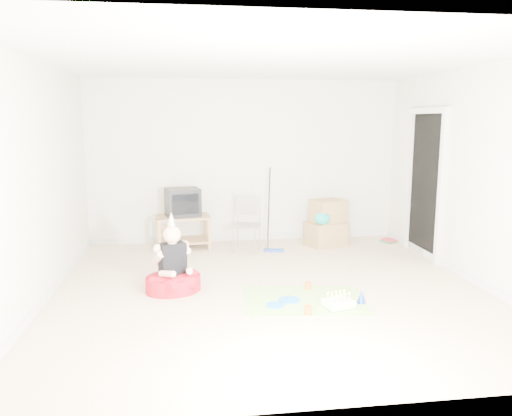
{
  "coord_description": "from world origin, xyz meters",
  "views": [
    {
      "loc": [
        -0.91,
        -5.53,
        1.95
      ],
      "look_at": [
        -0.1,
        0.4,
        0.9
      ],
      "focal_mm": 35.0,
      "sensor_mm": 36.0,
      "label": 1
    }
  ],
  "objects": [
    {
      "name": "ground",
      "position": [
        0.0,
        0.0,
        0.0
      ],
      "size": [
        5.0,
        5.0,
        0.0
      ],
      "primitive_type": "plane",
      "color": "beige",
      "rests_on": "ground"
    },
    {
      "name": "doorway_recess",
      "position": [
        2.48,
        1.2,
        1.02
      ],
      "size": [
        0.02,
        0.9,
        2.05
      ],
      "primitive_type": "cube",
      "color": "black",
      "rests_on": "ground"
    },
    {
      "name": "tv_stand",
      "position": [
        -1.0,
        2.07,
        0.3
      ],
      "size": [
        0.86,
        0.58,
        0.51
      ],
      "color": "olive",
      "rests_on": "ground"
    },
    {
      "name": "crt_tv",
      "position": [
        -1.0,
        2.07,
        0.72
      ],
      "size": [
        0.57,
        0.51,
        0.43
      ],
      "primitive_type": "cube",
      "rotation": [
        0.0,
        0.0,
        0.22
      ],
      "color": "black",
      "rests_on": "tv_stand"
    },
    {
      "name": "folding_chair",
      "position": [
        -0.07,
        1.73,
        0.41
      ],
      "size": [
        0.48,
        0.47,
        0.84
      ],
      "color": "#99999E",
      "rests_on": "ground"
    },
    {
      "name": "cardboard_boxes",
      "position": [
        1.24,
        1.96,
        0.35
      ],
      "size": [
        0.68,
        0.61,
        0.72
      ],
      "color": "#A3814F",
      "rests_on": "ground"
    },
    {
      "name": "floor_mop",
      "position": [
        0.35,
        1.69,
        0.26
      ],
      "size": [
        0.33,
        0.41,
        1.24
      ],
      "color": "#2243AD",
      "rests_on": "ground"
    },
    {
      "name": "book_pile",
      "position": [
        2.31,
        2.01,
        0.02
      ],
      "size": [
        0.25,
        0.28,
        0.05
      ],
      "color": "#287A44",
      "rests_on": "ground"
    },
    {
      "name": "seated_woman",
      "position": [
        -1.11,
        0.09,
        0.2
      ],
      "size": [
        0.85,
        0.85,
        0.93
      ],
      "color": "#B31020",
      "rests_on": "ground"
    },
    {
      "name": "party_mat",
      "position": [
        0.33,
        -0.42,
        0.0
      ],
      "size": [
        1.42,
        1.11,
        0.01
      ],
      "primitive_type": "cube",
      "rotation": [
        0.0,
        0.0,
        -0.12
      ],
      "color": "#F53382",
      "rests_on": "ground"
    },
    {
      "name": "birthday_cake",
      "position": [
        0.63,
        -0.69,
        0.04
      ],
      "size": [
        0.35,
        0.31,
        0.14
      ],
      "color": "white",
      "rests_on": "party_mat"
    },
    {
      "name": "blue_plate_near",
      "position": [
        0.16,
        -0.42,
        0.01
      ],
      "size": [
        0.29,
        0.29,
        0.01
      ],
      "primitive_type": "cylinder",
      "rotation": [
        0.0,
        0.0,
        -0.27
      ],
      "color": "blue",
      "rests_on": "party_mat"
    },
    {
      "name": "blue_plate_far",
      "position": [
        -0.02,
        -0.55,
        0.01
      ],
      "size": [
        0.25,
        0.25,
        0.01
      ],
      "primitive_type": "cylinder",
      "rotation": [
        0.0,
        0.0,
        -0.28
      ],
      "color": "blue",
      "rests_on": "party_mat"
    },
    {
      "name": "orange_cup_near",
      "position": [
        0.45,
        -0.07,
        0.05
      ],
      "size": [
        0.08,
        0.08,
        0.08
      ],
      "primitive_type": "cylinder",
      "rotation": [
        0.0,
        0.0,
        -0.1
      ],
      "color": "#D15517",
      "rests_on": "party_mat"
    },
    {
      "name": "orange_cup_far",
      "position": [
        0.27,
        -0.83,
        0.05
      ],
      "size": [
        0.08,
        0.08,
        0.09
      ],
      "primitive_type": "cylinder",
      "rotation": [
        0.0,
        0.0,
        0.04
      ],
      "color": "#D15517",
      "rests_on": "party_mat"
    },
    {
      "name": "blue_party_hat",
      "position": [
        0.91,
        -0.6,
        0.08
      ],
      "size": [
        0.13,
        0.13,
        0.14
      ],
      "primitive_type": "cone",
      "rotation": [
        0.0,
        0.0,
        -0.37
      ],
      "color": "#1A39B6",
      "rests_on": "party_mat"
    }
  ]
}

